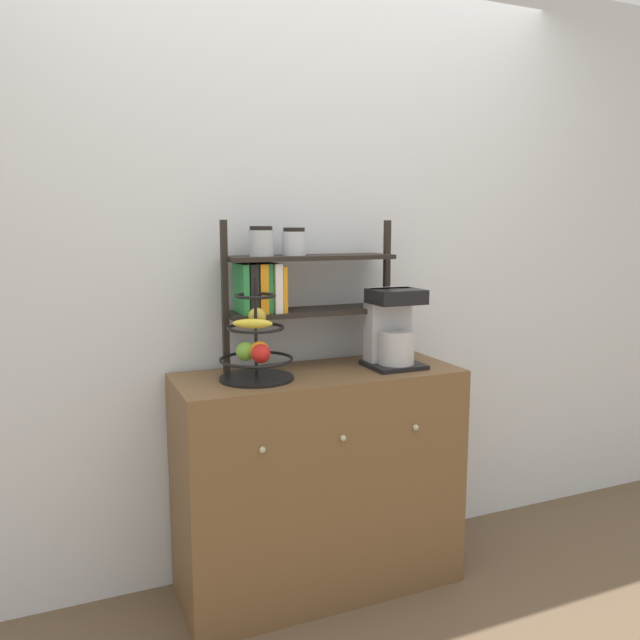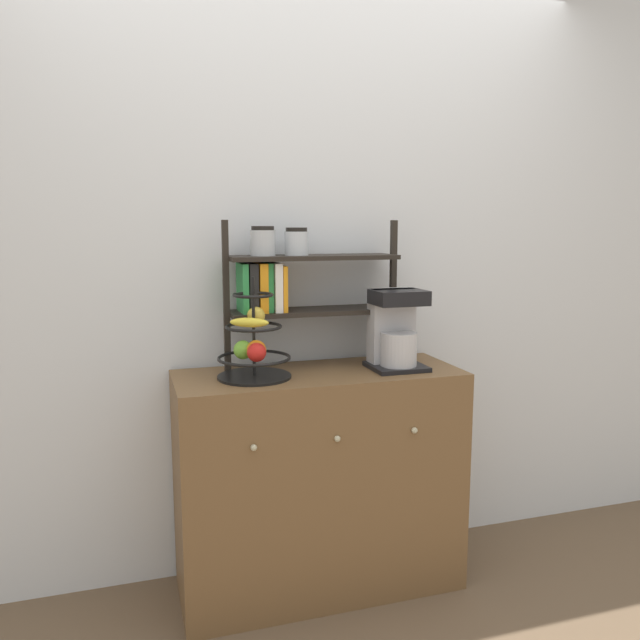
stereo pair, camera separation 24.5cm
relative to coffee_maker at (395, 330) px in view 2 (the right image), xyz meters
name	(u,v)px [view 2 (the right image)]	position (x,y,z in m)	size (l,w,h in m)	color
ground_plane	(336,614)	(-0.32, -0.20, -1.07)	(12.00, 12.00, 0.00)	brown
wall_back	(301,270)	(-0.32, 0.28, 0.23)	(7.00, 0.05, 2.60)	silver
sideboard	(319,481)	(-0.32, 0.02, -0.61)	(1.14, 0.46, 0.91)	brown
coffee_maker	(395,330)	(0.00, 0.00, 0.00)	(0.22, 0.21, 0.32)	black
fruit_stand	(253,346)	(-0.59, 0.00, -0.03)	(0.28, 0.28, 0.39)	black
shelf_hutch	(288,279)	(-0.41, 0.14, 0.21)	(0.74, 0.20, 0.60)	black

